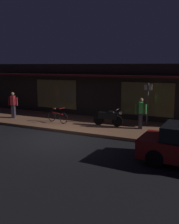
% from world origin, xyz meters
% --- Properties ---
extents(ground_plane, '(60.00, 60.00, 0.00)m').
position_xyz_m(ground_plane, '(0.00, 0.00, 0.00)').
color(ground_plane, black).
extents(sidewalk_slab, '(18.00, 4.00, 0.15)m').
position_xyz_m(sidewalk_slab, '(0.00, 3.00, 0.07)').
color(sidewalk_slab, brown).
rests_on(sidewalk_slab, ground_plane).
extents(storefront_building, '(18.00, 3.30, 3.60)m').
position_xyz_m(storefront_building, '(0.00, 6.39, 1.80)').
color(storefront_building, black).
rests_on(storefront_building, ground_plane).
extents(motorcycle, '(1.70, 0.55, 0.97)m').
position_xyz_m(motorcycle, '(1.55, 2.90, 0.65)').
color(motorcycle, black).
rests_on(motorcycle, sidewalk_slab).
extents(bicycle_parked, '(1.62, 0.52, 0.91)m').
position_xyz_m(bicycle_parked, '(-1.52, 2.41, 0.51)').
color(bicycle_parked, black).
rests_on(bicycle_parked, sidewalk_slab).
extents(person_photographer, '(0.60, 0.44, 1.67)m').
position_xyz_m(person_photographer, '(-4.81, 2.36, 1.03)').
color(person_photographer, '#28232D').
rests_on(person_photographer, sidewalk_slab).
extents(person_bystander, '(0.61, 0.43, 1.67)m').
position_xyz_m(person_bystander, '(3.33, 3.01, 1.03)').
color(person_bystander, '#28232D').
rests_on(person_bystander, sidewalk_slab).
extents(sign_post, '(0.44, 0.09, 2.40)m').
position_xyz_m(sign_post, '(3.46, 4.01, 1.51)').
color(sign_post, '#47474C').
rests_on(sign_post, sidewalk_slab).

